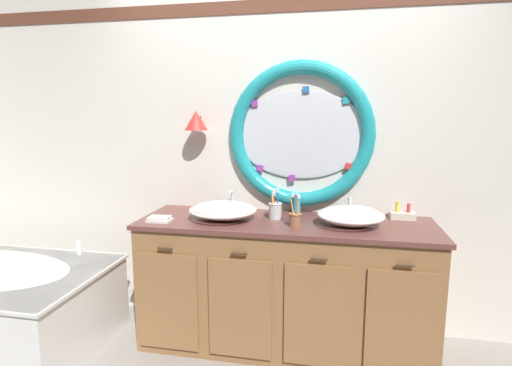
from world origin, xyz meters
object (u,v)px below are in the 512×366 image
object	(u,v)px
sink_basin_right	(351,216)
toiletry_basket	(402,215)
toothbrush_holder_right	(295,219)
toothbrush_holder_left	(275,210)
folded_hand_towel	(160,219)
sink_basin_left	(223,210)
soap_dispenser	(297,205)

from	to	relation	value
sink_basin_right	toiletry_basket	xyz separation A→B (m)	(0.35, 0.24, -0.04)
sink_basin_right	toothbrush_holder_right	xyz separation A→B (m)	(-0.35, -0.08, -0.02)
sink_basin_right	toiletry_basket	distance (m)	0.43
toiletry_basket	toothbrush_holder_left	bearing A→B (deg)	-169.11
toothbrush_holder_right	folded_hand_towel	world-z (taller)	toothbrush_holder_right
sink_basin_left	toiletry_basket	world-z (taller)	sink_basin_left
soap_dispenser	folded_hand_towel	world-z (taller)	soap_dispenser
toothbrush_holder_right	soap_dispenser	distance (m)	0.33
sink_basin_left	soap_dispenser	distance (m)	0.54
toothbrush_holder_right	folded_hand_towel	xyz separation A→B (m)	(-0.89, -0.07, -0.03)
soap_dispenser	toothbrush_holder_right	bearing A→B (deg)	-86.30
toothbrush_holder_right	soap_dispenser	size ratio (longest dim) A/B	1.39
folded_hand_towel	toothbrush_holder_right	bearing A→B (deg)	4.20
soap_dispenser	folded_hand_towel	size ratio (longest dim) A/B	1.00
toothbrush_holder_left	toothbrush_holder_right	distance (m)	0.22
soap_dispenser	sink_basin_right	bearing A→B (deg)	-33.89
toothbrush_holder_left	sink_basin_left	bearing A→B (deg)	-167.63
toothbrush_holder_left	folded_hand_towel	distance (m)	0.78
sink_basin_right	soap_dispenser	bearing A→B (deg)	146.11
sink_basin_right	toothbrush_holder_left	distance (m)	0.50
sink_basin_left	toiletry_basket	distance (m)	1.22
sink_basin_left	soap_dispenser	bearing A→B (deg)	27.27
sink_basin_right	toothbrush_holder_left	bearing A→B (deg)	171.31
sink_basin_left	sink_basin_right	size ratio (longest dim) A/B	1.08
toothbrush_holder_right	toiletry_basket	world-z (taller)	toothbrush_holder_right
toiletry_basket	sink_basin_right	bearing A→B (deg)	-145.77
soap_dispenser	toothbrush_holder_left	bearing A→B (deg)	-127.58
sink_basin_left	sink_basin_right	world-z (taller)	sink_basin_right
toothbrush_holder_right	toiletry_basket	distance (m)	0.77
sink_basin_left	folded_hand_towel	size ratio (longest dim) A/B	3.01
soap_dispenser	folded_hand_towel	xyz separation A→B (m)	(-0.87, -0.40, -0.05)
toiletry_basket	folded_hand_towel	bearing A→B (deg)	-166.22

